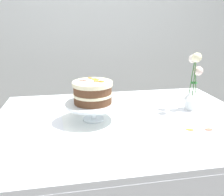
% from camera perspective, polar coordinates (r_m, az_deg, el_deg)
% --- Properties ---
extents(back_wall, '(7.00, 0.08, 2.80)m').
position_cam_1_polar(back_wall, '(3.06, -5.29, 21.11)').
color(back_wall, silver).
rests_on(back_wall, ground).
extents(dining_table, '(1.40, 1.00, 0.74)m').
position_cam_1_polar(dining_table, '(1.29, 3.09, -8.89)').
color(dining_table, white).
rests_on(dining_table, ground).
extents(linen_napkin, '(0.35, 0.35, 0.00)m').
position_cam_1_polar(linen_napkin, '(1.24, -4.56, -5.47)').
color(linen_napkin, white).
rests_on(linen_napkin, dining_table).
extents(cake_stand, '(0.29, 0.29, 0.10)m').
position_cam_1_polar(cake_stand, '(1.21, -4.65, -1.94)').
color(cake_stand, silver).
rests_on(cake_stand, linen_napkin).
extents(layer_cake, '(0.20, 0.20, 0.12)m').
position_cam_1_polar(layer_cake, '(1.19, -4.74, 1.42)').
color(layer_cake, brown).
rests_on(layer_cake, cake_stand).
extents(flower_vase, '(0.10, 0.11, 0.34)m').
position_cam_1_polar(flower_vase, '(1.43, 19.22, 2.69)').
color(flower_vase, silver).
rests_on(flower_vase, dining_table).
extents(loose_petal_0, '(0.04, 0.03, 0.00)m').
position_cam_1_polar(loose_petal_0, '(1.20, 18.53, -7.35)').
color(loose_petal_0, orange).
rests_on(loose_petal_0, dining_table).
extents(loose_petal_1, '(0.04, 0.03, 0.00)m').
position_cam_1_polar(loose_petal_1, '(1.23, 22.62, -7.09)').
color(loose_petal_1, '#E56B51').
rests_on(loose_petal_1, dining_table).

